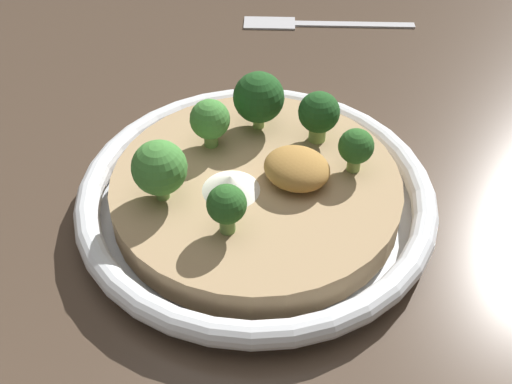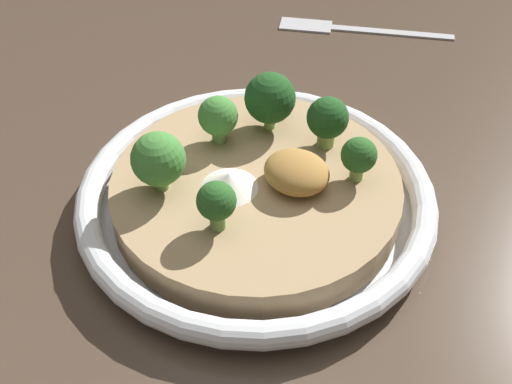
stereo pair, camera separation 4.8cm
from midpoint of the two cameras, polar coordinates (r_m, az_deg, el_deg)
ground_plane at (r=0.49m, az=2.78°, el=-1.80°), size 6.00×6.00×0.00m
risotto_bowl at (r=0.48m, az=2.84°, el=-0.46°), size 0.27×0.27×0.03m
cheese_sprinkle at (r=0.46m, az=0.57°, el=0.88°), size 0.04×0.04×0.01m
crispy_onion_garnish at (r=0.46m, az=6.60°, el=1.64°), size 0.05×0.04×0.02m
broccoli_back_right at (r=0.47m, az=12.05°, el=3.00°), size 0.03×0.03×0.04m
broccoli_front at (r=0.42m, az=-0.28°, el=-1.10°), size 0.03×0.03×0.04m
broccoli_back_left at (r=0.50m, az=4.01°, el=8.19°), size 0.04×0.04×0.05m
broccoli_front_left at (r=0.45m, az=-5.68°, el=2.75°), size 0.04×0.04×0.05m
broccoli_left at (r=0.49m, az=-0.60°, el=6.58°), size 0.03×0.03×0.04m
broccoli_back at (r=0.49m, az=9.18°, el=6.28°), size 0.03×0.03×0.04m
fork_utensil at (r=0.73m, az=9.97°, el=14.11°), size 0.17×0.12×0.00m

